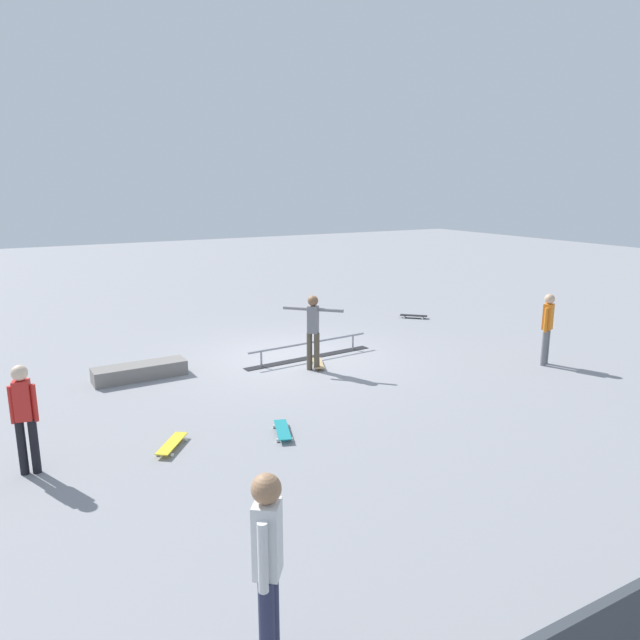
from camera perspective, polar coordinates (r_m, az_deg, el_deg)
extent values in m
plane|color=gray|center=(13.47, -2.60, -3.74)|extent=(60.00, 60.00, 0.00)
cube|color=black|center=(13.47, -1.04, -3.70)|extent=(3.29, 0.49, 0.01)
cylinder|color=gray|center=(14.11, 3.23, -2.20)|extent=(0.04, 0.04, 0.36)
cylinder|color=gray|center=(12.82, -5.76, -3.82)|extent=(0.04, 0.04, 0.36)
cylinder|color=gray|center=(13.37, -1.05, -2.24)|extent=(3.12, 0.29, 0.05)
cube|color=gray|center=(12.59, -17.18, -4.82)|extent=(1.87, 0.57, 0.31)
cylinder|color=brown|center=(12.48, -0.32, -3.12)|extent=(0.17, 0.17, 0.82)
cylinder|color=brown|center=(12.53, -1.04, -3.06)|extent=(0.17, 0.17, 0.82)
cube|color=slate|center=(12.33, -0.69, 0.05)|extent=(0.29, 0.29, 0.58)
sphere|color=brown|center=(12.24, -0.69, 1.89)|extent=(0.22, 0.22, 0.22)
cylinder|color=slate|center=(12.18, 1.04, 0.96)|extent=(0.44, 0.44, 0.08)
cylinder|color=slate|center=(12.39, -2.39, 1.16)|extent=(0.44, 0.44, 0.08)
cube|color=tan|center=(12.83, -0.20, -4.22)|extent=(0.49, 0.82, 0.02)
cylinder|color=white|center=(13.09, -0.84, -4.11)|extent=(0.05, 0.06, 0.05)
cylinder|color=white|center=(13.12, 0.16, -4.07)|extent=(0.05, 0.06, 0.05)
cylinder|color=white|center=(12.58, -0.57, -4.83)|extent=(0.05, 0.06, 0.05)
cylinder|color=white|center=(12.60, 0.47, -4.79)|extent=(0.05, 0.06, 0.05)
cylinder|color=#2D3351|center=(5.27, -5.22, -27.90)|extent=(0.18, 0.18, 0.88)
cylinder|color=#2D3351|center=(5.40, -4.75, -26.71)|extent=(0.18, 0.18, 0.88)
cube|color=white|center=(4.88, -5.17, -20.53)|extent=(0.30, 0.31, 0.63)
sphere|color=#A87A56|center=(4.65, -5.28, -16.08)|extent=(0.24, 0.24, 0.24)
cylinder|color=white|center=(4.79, -5.60, -22.10)|extent=(0.11, 0.11, 0.59)
cylinder|color=white|center=(5.04, -4.73, -20.10)|extent=(0.11, 0.11, 0.59)
cylinder|color=black|center=(9.11, -27.09, -11.02)|extent=(0.14, 0.14, 0.79)
cylinder|color=black|center=(9.08, -26.11, -11.00)|extent=(0.14, 0.14, 0.79)
cube|color=red|center=(8.86, -27.05, -7.00)|extent=(0.24, 0.23, 0.56)
sphere|color=beige|center=(8.74, -27.31, -4.62)|extent=(0.21, 0.21, 0.21)
cylinder|color=red|center=(8.91, -27.89, -7.34)|extent=(0.09, 0.09, 0.53)
cylinder|color=red|center=(8.85, -26.13, -7.28)|extent=(0.09, 0.09, 0.53)
cylinder|color=slate|center=(13.74, 21.06, -2.55)|extent=(0.15, 0.15, 0.80)
cylinder|color=slate|center=(13.88, 21.25, -2.40)|extent=(0.15, 0.15, 0.80)
cube|color=orange|center=(13.65, 21.39, 0.30)|extent=(0.27, 0.25, 0.57)
sphere|color=tan|center=(13.58, 21.52, 1.93)|extent=(0.22, 0.22, 0.22)
cylinder|color=orange|center=(13.53, 21.20, -0.01)|extent=(0.10, 0.10, 0.54)
cylinder|color=orange|center=(13.80, 21.54, 0.20)|extent=(0.10, 0.10, 0.54)
cube|color=yellow|center=(9.29, -14.28, -11.59)|extent=(0.65, 0.76, 0.02)
cylinder|color=white|center=(9.58, -14.28, -11.15)|extent=(0.06, 0.06, 0.05)
cylinder|color=white|center=(9.50, -12.97, -11.30)|extent=(0.06, 0.06, 0.05)
cylinder|color=white|center=(9.13, -15.61, -12.49)|extent=(0.06, 0.06, 0.05)
cylinder|color=white|center=(9.04, -14.24, -12.66)|extent=(0.06, 0.06, 0.05)
cube|color=black|center=(17.67, 9.13, 0.44)|extent=(0.72, 0.69, 0.02)
cylinder|color=white|center=(17.78, 10.03, 0.30)|extent=(0.06, 0.06, 0.05)
cylinder|color=white|center=(17.56, 9.98, 0.14)|extent=(0.06, 0.06, 0.05)
cylinder|color=white|center=(17.82, 8.29, 0.40)|extent=(0.06, 0.06, 0.05)
cylinder|color=white|center=(17.59, 8.21, 0.24)|extent=(0.06, 0.06, 0.05)
cube|color=teal|center=(9.49, -3.68, -10.63)|extent=(0.45, 0.82, 0.02)
cylinder|color=white|center=(9.28, -2.77, -11.56)|extent=(0.05, 0.06, 0.05)
cylinder|color=white|center=(9.26, -4.21, -11.64)|extent=(0.05, 0.06, 0.05)
cylinder|color=white|center=(9.78, -3.18, -10.24)|extent=(0.05, 0.06, 0.05)
cylinder|color=white|center=(9.75, -4.54, -10.32)|extent=(0.05, 0.06, 0.05)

